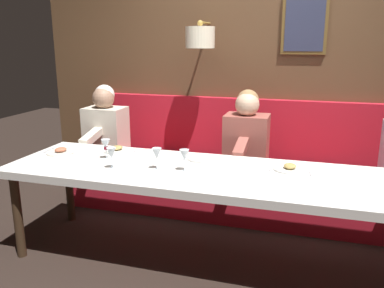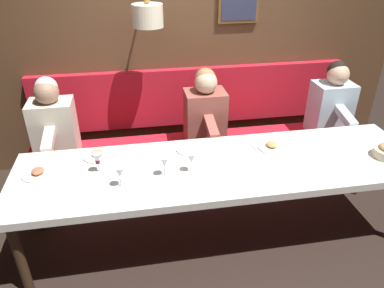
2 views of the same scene
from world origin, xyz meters
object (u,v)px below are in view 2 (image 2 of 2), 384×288
object	(u,v)px
wine_glass_0	(191,159)
diner_near	(205,110)
wine_glass_3	(97,159)
dining_table	(222,170)
diner_middle	(53,121)
diner_nearest	(332,101)
wine_glass_1	(164,163)
wine_glass_2	(120,173)

from	to	relation	value
wine_glass_0	diner_near	bearing A→B (deg)	-17.78
diner_near	wine_glass_3	size ratio (longest dim) A/B	4.82
dining_table	wine_glass_3	distance (m)	0.97
wine_glass_0	dining_table	bearing A→B (deg)	-76.30
dining_table	diner_middle	distance (m)	1.67
diner_middle	wine_glass_3	world-z (taller)	diner_middle
diner_near	diner_middle	size ratio (longest dim) A/B	1.00
diner_nearest	wine_glass_1	distance (m)	2.11
wine_glass_0	wine_glass_3	world-z (taller)	same
dining_table	wine_glass_3	world-z (taller)	wine_glass_3
diner_nearest	wine_glass_0	xyz separation A→B (m)	(-0.94, 1.67, 0.04)
diner_near	wine_glass_1	world-z (taller)	diner_near
wine_glass_1	wine_glass_0	bearing A→B (deg)	-85.08
dining_table	diner_near	distance (m)	0.89
wine_glass_1	wine_glass_3	distance (m)	0.51
wine_glass_0	wine_glass_1	xyz separation A→B (m)	(-0.02, 0.21, 0.00)
wine_glass_0	wine_glass_2	size ratio (longest dim) A/B	1.00
dining_table	wine_glass_3	size ratio (longest dim) A/B	19.89
diner_near	wine_glass_0	distance (m)	0.99
wine_glass_1	wine_glass_2	world-z (taller)	same
dining_table	wine_glass_1	xyz separation A→B (m)	(-0.08, 0.46, 0.17)
diner_middle	wine_glass_2	xyz separation A→B (m)	(-1.05, -0.62, 0.04)
diner_near	wine_glass_0	world-z (taller)	diner_near
wine_glass_2	wine_glass_3	distance (m)	0.28
diner_middle	wine_glass_0	size ratio (longest dim) A/B	4.82
dining_table	wine_glass_0	distance (m)	0.32
diner_near	wine_glass_1	bearing A→B (deg)	152.06
diner_middle	wine_glass_2	bearing A→B (deg)	-149.32
diner_middle	wine_glass_1	bearing A→B (deg)	-135.46
dining_table	wine_glass_1	world-z (taller)	wine_glass_1
wine_glass_2	wine_glass_3	bearing A→B (deg)	36.98
wine_glass_2	diner_near	bearing A→B (deg)	-38.69
diner_near	diner_middle	xyz separation A→B (m)	(0.00, 1.46, 0.00)
wine_glass_1	wine_glass_2	distance (m)	0.34
diner_nearest	diner_near	xyz separation A→B (m)	(0.00, 1.36, 0.00)
diner_middle	diner_near	bearing A→B (deg)	-90.00
dining_table	wine_glass_1	size ratio (longest dim) A/B	19.89
diner_nearest	wine_glass_0	world-z (taller)	diner_nearest
diner_nearest	wine_glass_1	world-z (taller)	diner_nearest
dining_table	diner_middle	bearing A→B (deg)	58.00
diner_middle	wine_glass_0	distance (m)	1.49
diner_nearest	wine_glass_3	size ratio (longest dim) A/B	4.82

